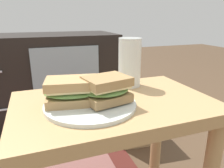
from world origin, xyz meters
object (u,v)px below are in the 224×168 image
plate (90,105)px  sandwich_front (73,92)px  sandwich_back (107,89)px  tv_cabinet (45,78)px  beer_glass (130,64)px  paper_bag (137,115)px

plate → sandwich_front: (-0.04, 0.01, 0.04)m
sandwich_front → sandwich_back: 0.09m
tv_cabinet → beer_glass: bearing=-73.7°
tv_cabinet → paper_bag: 0.69m
plate → tv_cabinet: bearing=94.3°
sandwich_back → beer_glass: size_ratio=0.85×
tv_cabinet → beer_glass: beer_glass is taller
sandwich_front → paper_bag: sandwich_front is taller
sandwich_back → sandwich_front: bearing=164.6°
paper_bag → sandwich_front: bearing=-132.9°
sandwich_front → plate: bearing=-15.4°
plate → sandwich_front: sandwich_front is taller
sandwich_back → paper_bag: sandwich_back is taller
plate → sandwich_front: 0.06m
beer_glass → paper_bag: 0.55m
tv_cabinet → plate: size_ratio=3.95×
sandwich_front → tv_cabinet: bearing=91.9°
tv_cabinet → sandwich_front: size_ratio=6.02×
tv_cabinet → sandwich_back: size_ratio=6.96×
tv_cabinet → plate: tv_cabinet is taller
tv_cabinet → sandwich_front: (0.03, -0.95, 0.21)m
tv_cabinet → paper_bag: size_ratio=2.97×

